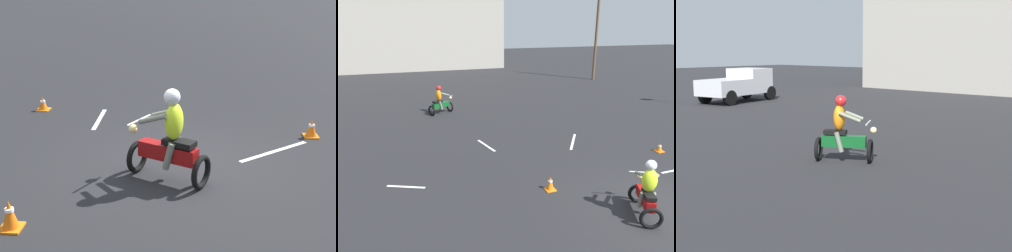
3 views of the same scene
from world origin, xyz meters
The scene contains 7 objects.
ground_plane centered at (0.00, 0.00, 0.00)m, with size 120.00×120.00×0.00m, color black.
motorcycle_rider_foreground centered at (-0.67, 0.11, 0.73)m, with size 1.18×1.52×1.66m.
traffic_cone_near_left centered at (3.27, 3.69, 0.17)m, with size 0.32×0.32×0.35m.
traffic_cone_near_right centered at (-2.44, 2.26, 0.22)m, with size 0.32×0.32×0.45m.
traffic_cone_mid_left centered at (1.75, -2.83, 0.19)m, with size 0.32×0.32×0.39m.
lane_stripe_e centered at (2.63, 2.07, 0.00)m, with size 0.10×1.59×0.01m, color silver.
lane_stripe_se centered at (0.82, -1.91, 0.00)m, with size 0.10×1.88×0.01m, color silver.
Camera 1 is at (-8.10, -0.42, 3.57)m, focal length 50.00 mm.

